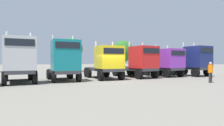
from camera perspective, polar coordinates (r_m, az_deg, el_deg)
The scene contains 10 objects.
ground at distance 18.87m, azimuth -0.11°, elevation -5.22°, with size 200.00×200.00×0.00m, color slate.
semi_truck_silver at distance 18.38m, azimuth -25.30°, elevation 0.88°, with size 2.60×6.31×4.46m.
semi_truck_teal at distance 18.91m, azimuth -13.64°, elevation 0.70°, with size 2.84×5.97×4.39m.
semi_truck_yellow at distance 20.41m, azimuth -1.63°, elevation 0.23°, with size 2.94×6.54×3.98m.
semi_truck_red at distance 22.36m, azimuth 8.20°, elevation 0.45°, with size 2.82×6.28×4.11m.
semi_truck_purple at distance 24.93m, azimuth 15.54°, elevation 0.28°, with size 2.65×6.07×3.94m.
semi_truck_navy at distance 26.96m, azimuth 22.69°, elevation 0.65°, with size 2.62×6.12×4.32m.
visitor_in_hivis at distance 19.24m, azimuth 26.68°, elevation -2.00°, with size 0.48×0.48×1.82m.
oak_far_centre at distance 35.88m, azimuth -11.60°, elevation 4.07°, with size 3.87×3.87×6.05m.
oak_far_right at distance 38.77m, azimuth 3.09°, elevation 3.41°, with size 4.26×4.26×5.96m.
Camera 1 is at (-8.33, -16.83, 1.90)m, focal length 31.47 mm.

